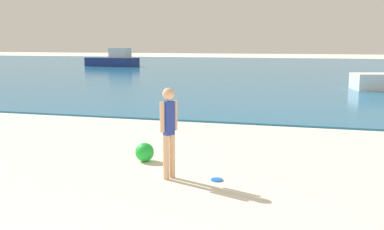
# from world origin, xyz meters

# --- Properties ---
(water) EXTENTS (160.00, 60.00, 0.06)m
(water) POSITION_xyz_m (0.00, 41.59, 0.03)
(water) COLOR #1E6B9E
(water) RESTS_ON ground
(person_standing) EXTENTS (0.25, 0.34, 1.69)m
(person_standing) POSITION_xyz_m (0.05, 5.70, 0.96)
(person_standing) COLOR #DDAD84
(person_standing) RESTS_ON ground
(frisbee) EXTENTS (0.22, 0.22, 0.03)m
(frisbee) POSITION_xyz_m (0.93, 5.83, 0.01)
(frisbee) COLOR blue
(frisbee) RESTS_ON ground
(boat_far) EXTENTS (5.76, 2.47, 1.90)m
(boat_far) POSITION_xyz_m (-17.73, 40.89, 0.72)
(boat_far) COLOR navy
(boat_far) RESTS_ON water
(beach_ball) EXTENTS (0.40, 0.40, 0.40)m
(beach_ball) POSITION_xyz_m (-0.84, 6.72, 0.20)
(beach_ball) COLOR green
(beach_ball) RESTS_ON ground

